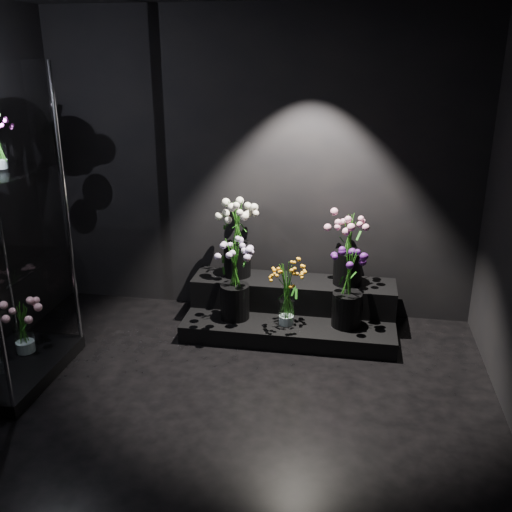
# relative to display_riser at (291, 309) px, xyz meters

# --- Properties ---
(floor) EXTENTS (4.00, 4.00, 0.00)m
(floor) POSITION_rel_display_riser_xyz_m (-0.37, -1.63, -0.17)
(floor) COLOR black
(floor) RESTS_ON ground
(wall_back) EXTENTS (4.00, 0.00, 4.00)m
(wall_back) POSITION_rel_display_riser_xyz_m (-0.37, 0.37, 1.23)
(wall_back) COLOR black
(wall_back) RESTS_ON floor
(wall_front) EXTENTS (4.00, 0.00, 4.00)m
(wall_front) POSITION_rel_display_riser_xyz_m (-0.37, -3.63, 1.23)
(wall_front) COLOR black
(wall_front) RESTS_ON floor
(display_riser) EXTENTS (1.87, 0.83, 0.41)m
(display_riser) POSITION_rel_display_riser_xyz_m (0.00, 0.00, 0.00)
(display_riser) COLOR black
(display_riser) RESTS_ON floor
(bouquet_orange_bells) EXTENTS (0.30, 0.30, 0.56)m
(bouquet_orange_bells) POSITION_rel_display_riser_xyz_m (-0.01, -0.28, 0.27)
(bouquet_orange_bells) COLOR white
(bouquet_orange_bells) RESTS_ON display_riser
(bouquet_lilac) EXTENTS (0.43, 0.43, 0.73)m
(bouquet_lilac) POSITION_rel_display_riser_xyz_m (-0.48, -0.23, 0.39)
(bouquet_lilac) COLOR black
(bouquet_lilac) RESTS_ON display_riser
(bouquet_purple) EXTENTS (0.39, 0.39, 0.69)m
(bouquet_purple) POSITION_rel_display_riser_xyz_m (0.50, -0.21, 0.35)
(bouquet_purple) COLOR black
(bouquet_purple) RESTS_ON display_riser
(bouquet_cream_roses) EXTENTS (0.54, 0.54, 0.71)m
(bouquet_cream_roses) POSITION_rel_display_riser_xyz_m (-0.53, 0.14, 0.66)
(bouquet_cream_roses) COLOR black
(bouquet_cream_roses) RESTS_ON display_riser
(bouquet_pink_roses) EXTENTS (0.44, 0.44, 0.64)m
(bouquet_pink_roses) POSITION_rel_display_riser_xyz_m (0.49, 0.12, 0.60)
(bouquet_pink_roses) COLOR black
(bouquet_pink_roses) RESTS_ON display_riser
(bouquet_case_base_pink) EXTENTS (0.32, 0.32, 0.42)m
(bouquet_case_base_pink) POSITION_rel_display_riser_xyz_m (-2.04, -1.04, 0.16)
(bouquet_case_base_pink) COLOR white
(bouquet_case_base_pink) RESTS_ON display_case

